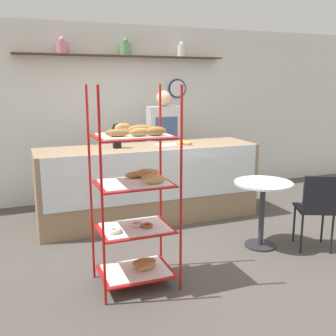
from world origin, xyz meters
The scene contains 9 objects.
ground_plane centered at (0.00, 0.00, 0.00)m, with size 14.00×14.00×0.00m, color #4C4742.
back_wall centered at (0.00, 2.34, 1.37)m, with size 10.00×0.30×2.70m.
display_counter centered at (0.00, 1.09, 0.51)m, with size 2.91×0.78×1.01m.
pastry_rack centered at (-0.65, -0.54, 0.83)m, with size 0.70×0.53×1.81m.
person_worker centered at (0.42, 1.64, 0.94)m, with size 0.48×0.23×1.72m.
cafe_table centered at (0.89, -0.23, 0.56)m, with size 0.64×0.64×0.76m.
cafe_chair centered at (1.38, -0.55, 0.53)m, with size 0.50×0.50×0.87m.
coffee_carafe centered at (-0.42, 1.09, 1.16)m, with size 0.11×0.11×0.31m.
donut_tray_counter centered at (0.41, 1.02, 1.03)m, with size 0.46×0.31×0.05m.
Camera 1 is at (-1.60, -3.77, 1.83)m, focal length 42.00 mm.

